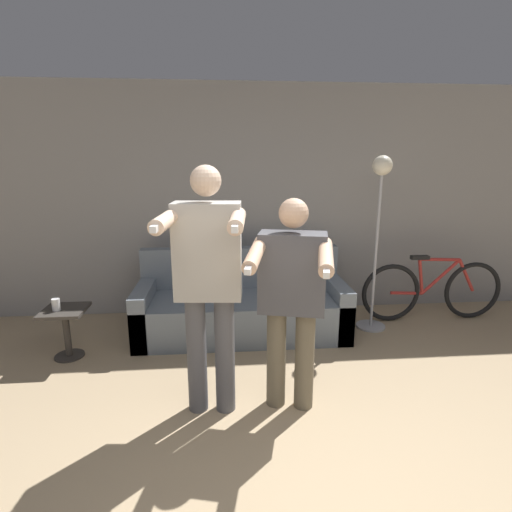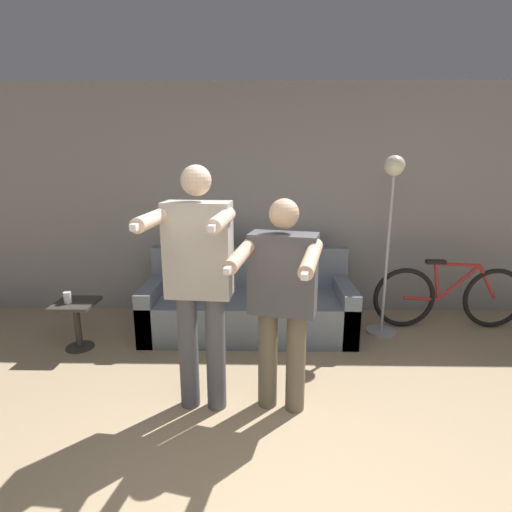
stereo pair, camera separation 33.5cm
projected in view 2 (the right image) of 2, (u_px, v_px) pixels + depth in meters
wall_back at (276, 202)px, 4.59m from camera, size 10.00×0.05×2.60m
couch at (249, 307)px, 4.19m from camera, size 2.14×0.82×0.85m
person_left at (199, 275)px, 2.72m from camera, size 0.56×0.71×1.76m
person_right at (282, 294)px, 2.74m from camera, size 0.63×0.76×1.54m
cat at (215, 239)px, 4.33m from camera, size 0.46×0.12×0.18m
floor_lamp at (391, 209)px, 3.92m from camera, size 0.31×0.31×1.82m
side_table at (77, 316)px, 3.81m from camera, size 0.37×0.37×0.47m
cup at (67, 298)px, 3.74m from camera, size 0.07×0.07×0.11m
bicycle at (449, 297)px, 4.29m from camera, size 1.62×0.07×0.75m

